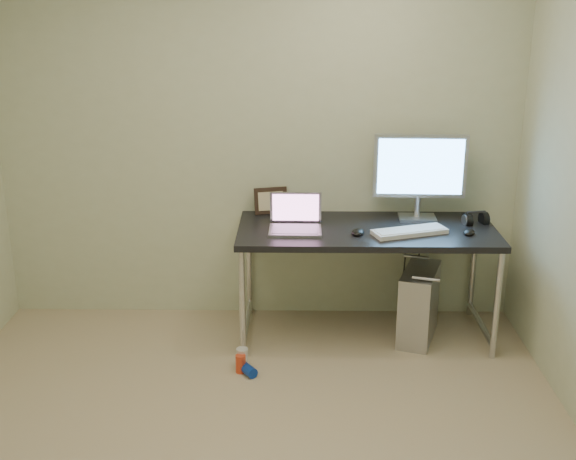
# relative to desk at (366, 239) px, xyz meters

# --- Properties ---
(wall_back) EXTENTS (3.50, 0.02, 2.50)m
(wall_back) POSITION_rel_desk_xyz_m (-0.71, 0.36, 0.58)
(wall_back) COLOR beige
(wall_back) RESTS_ON ground
(desk) EXTENTS (1.65, 0.72, 0.75)m
(desk) POSITION_rel_desk_xyz_m (0.00, 0.00, 0.00)
(desk) COLOR black
(desk) RESTS_ON ground
(tower_computer) EXTENTS (0.34, 0.50, 0.51)m
(tower_computer) POSITION_rel_desk_xyz_m (0.35, -0.05, -0.43)
(tower_computer) COLOR #ABABAF
(tower_computer) RESTS_ON ground
(cable_a) EXTENTS (0.01, 0.16, 0.69)m
(cable_a) POSITION_rel_desk_xyz_m (0.30, 0.31, -0.27)
(cable_a) COLOR black
(cable_a) RESTS_ON ground
(cable_b) EXTENTS (0.02, 0.11, 0.71)m
(cable_b) POSITION_rel_desk_xyz_m (0.39, 0.29, -0.29)
(cable_b) COLOR black
(cable_b) RESTS_ON ground
(can_red) EXTENTS (0.08, 0.08, 0.11)m
(can_red) POSITION_rel_desk_xyz_m (-0.78, -0.52, -0.62)
(can_red) COLOR red
(can_red) RESTS_ON ground
(can_white) EXTENTS (0.09, 0.09, 0.13)m
(can_white) POSITION_rel_desk_xyz_m (-0.78, -0.47, -0.61)
(can_white) COLOR silver
(can_white) RESTS_ON ground
(can_blue) EXTENTS (0.12, 0.13, 0.06)m
(can_blue) POSITION_rel_desk_xyz_m (-0.74, -0.56, -0.64)
(can_blue) COLOR #0D33A5
(can_blue) RESTS_ON ground
(laptop) EXTENTS (0.33, 0.27, 0.23)m
(laptop) POSITION_rel_desk_xyz_m (-0.46, -0.04, 0.13)
(laptop) COLOR #B7B7BE
(laptop) RESTS_ON desk
(monitor) EXTENTS (0.60, 0.18, 0.57)m
(monitor) POSITION_rel_desk_xyz_m (0.35, 0.20, 0.41)
(monitor) COLOR #B7B7BE
(monitor) RESTS_ON desk
(keyboard) EXTENTS (0.49, 0.30, 0.03)m
(keyboard) POSITION_rel_desk_xyz_m (0.26, -0.11, 0.09)
(keyboard) COLOR silver
(keyboard) RESTS_ON desk
(mouse_right) EXTENTS (0.10, 0.13, 0.04)m
(mouse_right) POSITION_rel_desk_xyz_m (0.63, -0.11, 0.09)
(mouse_right) COLOR black
(mouse_right) RESTS_ON desk
(mouse_left) EXTENTS (0.11, 0.14, 0.04)m
(mouse_left) POSITION_rel_desk_xyz_m (-0.07, -0.12, 0.10)
(mouse_left) COLOR black
(mouse_left) RESTS_ON desk
(headphones) EXTENTS (0.18, 0.10, 0.11)m
(headphones) POSITION_rel_desk_xyz_m (0.72, 0.10, 0.10)
(headphones) COLOR black
(headphones) RESTS_ON desk
(picture_frame) EXTENTS (0.23, 0.11, 0.18)m
(picture_frame) POSITION_rel_desk_xyz_m (-0.63, 0.31, 0.17)
(picture_frame) COLOR black
(picture_frame) RESTS_ON desk
(webcam) EXTENTS (0.04, 0.03, 0.12)m
(webcam) POSITION_rel_desk_xyz_m (-0.40, 0.28, 0.17)
(webcam) COLOR silver
(webcam) RESTS_ON desk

